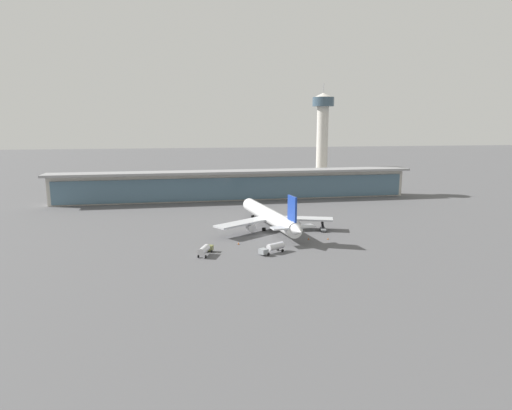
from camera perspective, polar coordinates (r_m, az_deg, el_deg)
The scene contains 10 objects.
ground_plane at distance 154.50m, azimuth 1.32°, elevation -3.90°, with size 1200.00×1200.00×0.00m, color #515154.
airliner_on_stand at distance 161.60m, azimuth 1.82°, elevation -1.47°, with size 44.84×58.75×15.65m.
service_truck_near_nose_grey at distance 132.90m, azimuth 2.20°, elevation -5.51°, with size 8.63×6.10×2.95m.
service_truck_under_wing_olive at distance 131.56m, azimuth -6.60°, elevation -5.74°, with size 5.31×8.82×2.95m.
service_truck_mid_apron_grey at distance 161.91m, azimuth 8.66°, elevation -3.06°, with size 2.97×6.93×2.70m.
terminal_building at distance 225.89m, azimuth -2.59°, elevation 2.66°, with size 183.60×12.80×15.20m.
control_tower at distance 253.76m, azimuth 8.58°, elevation 9.11°, with size 12.00×12.00×60.43m.
safety_cone_alpha at distance 142.56m, azimuth -2.27°, elevation -4.99°, with size 0.62×0.62×0.70m.
safety_cone_bravo at distance 149.20m, azimuth 6.81°, elevation -4.36°, with size 0.62×0.62×0.70m.
safety_cone_charlie at distance 150.31m, azimuth 9.29°, elevation -4.31°, with size 0.62×0.62×0.70m.
Camera 1 is at (-30.93, -146.54, 37.91)m, focal length 30.96 mm.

